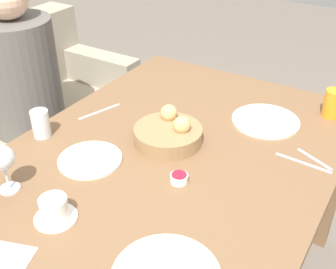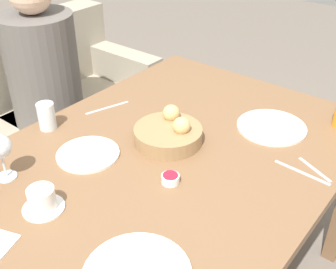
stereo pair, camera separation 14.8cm
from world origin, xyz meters
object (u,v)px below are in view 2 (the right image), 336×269
at_px(plate_far_center, 88,154).
at_px(coffee_cup, 42,200).
at_px(water_tumbler, 47,116).
at_px(bread_basket, 169,133).
at_px(spoon_coffee, 315,170).
at_px(plate_near_right, 271,127).
at_px(jam_bowl_berry, 170,179).
at_px(seated_person, 49,103).
at_px(couch, 20,133).
at_px(fork_silver, 302,173).
at_px(knife_silver, 107,108).

height_order(plate_far_center, coffee_cup, coffee_cup).
bearing_deg(water_tumbler, bread_basket, -62.69).
xyz_separation_m(water_tumbler, spoon_coffee, (0.37, -0.88, -0.05)).
xyz_separation_m(plate_far_center, coffee_cup, (-0.26, -0.10, 0.03)).
height_order(plate_near_right, jam_bowl_berry, jam_bowl_berry).
distance_m(seated_person, jam_bowl_berry, 1.24).
bearing_deg(water_tumbler, spoon_coffee, -67.25).
xyz_separation_m(couch, water_tumbler, (-0.29, -0.75, 0.52)).
xyz_separation_m(water_tumbler, coffee_cup, (-0.29, -0.35, -0.02)).
height_order(couch, seated_person, seated_person).
xyz_separation_m(fork_silver, knife_silver, (-0.08, 0.80, 0.00)).
bearing_deg(couch, plate_near_right, -80.83).
bearing_deg(fork_silver, seated_person, 86.69).
bearing_deg(seated_person, fork_silver, -93.31).
distance_m(couch, plate_far_center, 1.15).
bearing_deg(coffee_cup, jam_bowl_berry, -33.28).
bearing_deg(bread_basket, water_tumbler, 117.31).
bearing_deg(water_tumbler, seated_person, 54.97).
distance_m(plate_near_right, fork_silver, 0.28).
bearing_deg(coffee_cup, plate_far_center, 20.63).
relative_size(plate_near_right, plate_far_center, 1.21).
height_order(plate_near_right, fork_silver, plate_near_right).
relative_size(bread_basket, spoon_coffee, 1.81).
height_order(couch, jam_bowl_berry, couch).
bearing_deg(bread_basket, jam_bowl_berry, -140.71).
xyz_separation_m(plate_far_center, fork_silver, (0.36, -0.61, -0.00)).
relative_size(plate_far_center, jam_bowl_berry, 3.74).
relative_size(plate_near_right, jam_bowl_berry, 4.51).
xyz_separation_m(plate_far_center, jam_bowl_berry, (0.06, -0.31, 0.01)).
xyz_separation_m(jam_bowl_berry, spoon_coffee, (0.34, -0.33, -0.01)).
relative_size(fork_silver, spoon_coffee, 1.43).
xyz_separation_m(bread_basket, jam_bowl_berry, (-0.18, -0.15, -0.02)).
xyz_separation_m(couch, spoon_coffee, (0.08, -1.63, 0.47)).
bearing_deg(coffee_cup, fork_silver, -39.54).
bearing_deg(water_tumbler, plate_near_right, -51.64).
relative_size(couch, coffee_cup, 13.51).
height_order(jam_bowl_berry, spoon_coffee, jam_bowl_berry).
height_order(jam_bowl_berry, fork_silver, jam_bowl_berry).
xyz_separation_m(fork_silver, spoon_coffee, (0.04, -0.03, 0.00)).
distance_m(seated_person, coffee_cup, 1.21).
relative_size(couch, plate_far_center, 7.63).
relative_size(plate_far_center, coffee_cup, 1.77).
height_order(bread_basket, knife_silver, bread_basket).
height_order(plate_far_center, knife_silver, plate_far_center).
height_order(coffee_cup, spoon_coffee, coffee_cup).
bearing_deg(seated_person, bread_basket, -101.45).
bearing_deg(spoon_coffee, knife_silver, 98.60).
bearing_deg(bread_basket, couch, 85.98).
bearing_deg(knife_silver, plate_far_center, -145.91).
xyz_separation_m(seated_person, coffee_cup, (-0.70, -0.94, 0.30)).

